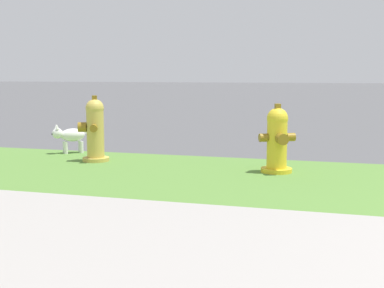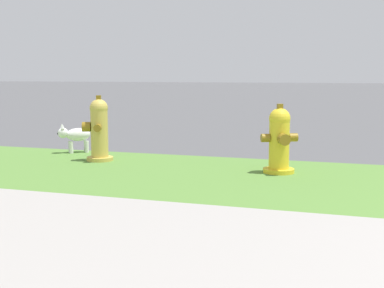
# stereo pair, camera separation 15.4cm
# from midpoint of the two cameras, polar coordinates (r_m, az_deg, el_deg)

# --- Properties ---
(fire_hydrant_near_corner) EXTENTS (0.38, 0.40, 0.81)m
(fire_hydrant_near_corner) POSITION_cam_midpoint_polar(r_m,az_deg,el_deg) (6.63, -10.98, 1.51)
(fire_hydrant_near_corner) COLOR gold
(fire_hydrant_near_corner) RESTS_ON ground
(fire_hydrant_across_street) EXTENTS (0.40, 0.38, 0.75)m
(fire_hydrant_across_street) POSITION_cam_midpoint_polar(r_m,az_deg,el_deg) (5.83, 8.33, 0.44)
(fire_hydrant_across_street) COLOR yellow
(fire_hydrant_across_street) RESTS_ON ground
(small_white_dog) EXTENTS (0.41, 0.37, 0.40)m
(small_white_dog) POSITION_cam_midpoint_polar(r_m,az_deg,el_deg) (7.38, -13.49, 0.86)
(small_white_dog) COLOR white
(small_white_dog) RESTS_ON ground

